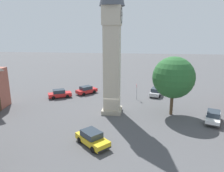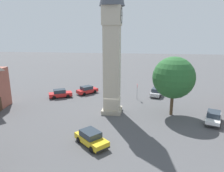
{
  "view_description": "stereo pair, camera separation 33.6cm",
  "coord_description": "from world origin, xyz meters",
  "px_view_note": "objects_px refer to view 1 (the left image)",
  "views": [
    {
      "loc": [
        28.5,
        3.79,
        11.25
      ],
      "look_at": [
        0.0,
        0.0,
        4.04
      ],
      "focal_mm": 32.85,
      "sensor_mm": 36.0,
      "label": 1
    },
    {
      "loc": [
        28.45,
        4.12,
        11.25
      ],
      "look_at": [
        0.0,
        0.0,
        4.04
      ],
      "focal_mm": 32.85,
      "sensor_mm": 36.0,
      "label": 2
    }
  ],
  "objects_px": {
    "car_red_corner": "(86,90)",
    "tree": "(173,78)",
    "car_blue_kerb": "(156,92)",
    "car_black_far": "(60,94)",
    "car_silver_kerb": "(213,117)",
    "road_sign": "(137,89)",
    "pedestrian": "(110,96)",
    "clock_tower": "(112,23)",
    "car_white_side": "(92,138)"
  },
  "relations": [
    {
      "from": "car_blue_kerb",
      "to": "pedestrian",
      "type": "relative_size",
      "value": 2.62
    },
    {
      "from": "tree",
      "to": "car_blue_kerb",
      "type": "bearing_deg",
      "value": -170.95
    },
    {
      "from": "clock_tower",
      "to": "car_red_corner",
      "type": "xyz_separation_m",
      "value": [
        -9.15,
        -6.26,
        -11.96
      ]
    },
    {
      "from": "pedestrian",
      "to": "car_silver_kerb",
      "type": "bearing_deg",
      "value": 65.13
    },
    {
      "from": "car_silver_kerb",
      "to": "clock_tower",
      "type": "bearing_deg",
      "value": -97.8
    },
    {
      "from": "car_red_corner",
      "to": "car_black_far",
      "type": "distance_m",
      "value": 5.29
    },
    {
      "from": "car_silver_kerb",
      "to": "tree",
      "type": "distance_m",
      "value": 7.25
    },
    {
      "from": "car_black_far",
      "to": "road_sign",
      "type": "xyz_separation_m",
      "value": [
        -0.76,
        14.02,
        1.14
      ]
    },
    {
      "from": "car_white_side",
      "to": "car_silver_kerb",
      "type": "bearing_deg",
      "value": 117.85
    },
    {
      "from": "car_black_far",
      "to": "car_blue_kerb",
      "type": "bearing_deg",
      "value": 101.35
    },
    {
      "from": "clock_tower",
      "to": "road_sign",
      "type": "bearing_deg",
      "value": 152.52
    },
    {
      "from": "tree",
      "to": "car_red_corner",
      "type": "bearing_deg",
      "value": -120.71
    },
    {
      "from": "tree",
      "to": "car_black_far",
      "type": "bearing_deg",
      "value": -106.56
    },
    {
      "from": "clock_tower",
      "to": "car_black_far",
      "type": "height_order",
      "value": "clock_tower"
    },
    {
      "from": "car_blue_kerb",
      "to": "road_sign",
      "type": "relative_size",
      "value": 1.58
    },
    {
      "from": "car_red_corner",
      "to": "road_sign",
      "type": "height_order",
      "value": "road_sign"
    },
    {
      "from": "car_blue_kerb",
      "to": "tree",
      "type": "distance_m",
      "value": 10.45
    },
    {
      "from": "car_silver_kerb",
      "to": "car_red_corner",
      "type": "distance_m",
      "value": 22.77
    },
    {
      "from": "car_silver_kerb",
      "to": "car_red_corner",
      "type": "height_order",
      "value": "same"
    },
    {
      "from": "clock_tower",
      "to": "car_silver_kerb",
      "type": "height_order",
      "value": "clock_tower"
    },
    {
      "from": "car_white_side",
      "to": "tree",
      "type": "relative_size",
      "value": 0.5
    },
    {
      "from": "car_white_side",
      "to": "car_black_far",
      "type": "height_order",
      "value": "same"
    },
    {
      "from": "car_silver_kerb",
      "to": "car_red_corner",
      "type": "relative_size",
      "value": 1.06
    },
    {
      "from": "car_red_corner",
      "to": "tree",
      "type": "distance_m",
      "value": 17.91
    },
    {
      "from": "clock_tower",
      "to": "pedestrian",
      "type": "distance_m",
      "value": 12.76
    },
    {
      "from": "tree",
      "to": "car_silver_kerb",
      "type": "bearing_deg",
      "value": 66.51
    },
    {
      "from": "clock_tower",
      "to": "pedestrian",
      "type": "relative_size",
      "value": 12.84
    },
    {
      "from": "car_red_corner",
      "to": "pedestrian",
      "type": "distance_m",
      "value": 6.71
    },
    {
      "from": "road_sign",
      "to": "car_black_far",
      "type": "bearing_deg",
      "value": -86.89
    },
    {
      "from": "car_red_corner",
      "to": "pedestrian",
      "type": "bearing_deg",
      "value": 51.1
    },
    {
      "from": "tree",
      "to": "road_sign",
      "type": "relative_size",
      "value": 3.0
    },
    {
      "from": "clock_tower",
      "to": "tree",
      "type": "bearing_deg",
      "value": 92.18
    },
    {
      "from": "car_silver_kerb",
      "to": "car_black_far",
      "type": "distance_m",
      "value": 25.42
    },
    {
      "from": "car_white_side",
      "to": "pedestrian",
      "type": "xyz_separation_m",
      "value": [
        -14.47,
        -0.21,
        0.25
      ]
    },
    {
      "from": "car_silver_kerb",
      "to": "car_red_corner",
      "type": "xyz_separation_m",
      "value": [
        -11.03,
        -19.92,
        0.0
      ]
    },
    {
      "from": "car_black_far",
      "to": "car_red_corner",
      "type": "bearing_deg",
      "value": 126.54
    },
    {
      "from": "clock_tower",
      "to": "car_white_side",
      "type": "height_order",
      "value": "clock_tower"
    },
    {
      "from": "clock_tower",
      "to": "car_red_corner",
      "type": "bearing_deg",
      "value": -145.64
    },
    {
      "from": "clock_tower",
      "to": "car_silver_kerb",
      "type": "relative_size",
      "value": 4.87
    },
    {
      "from": "clock_tower",
      "to": "car_black_far",
      "type": "relative_size",
      "value": 4.9
    },
    {
      "from": "car_silver_kerb",
      "to": "car_black_far",
      "type": "xyz_separation_m",
      "value": [
        -7.88,
        -24.17,
        0.0
      ]
    },
    {
      "from": "tree",
      "to": "road_sign",
      "type": "distance_m",
      "value": 8.95
    },
    {
      "from": "clock_tower",
      "to": "pedestrian",
      "type": "height_order",
      "value": "clock_tower"
    },
    {
      "from": "pedestrian",
      "to": "clock_tower",
      "type": "bearing_deg",
      "value": 11.86
    },
    {
      "from": "car_silver_kerb",
      "to": "tree",
      "type": "xyz_separation_m",
      "value": [
        -2.2,
        -5.06,
        4.7
      ]
    },
    {
      "from": "car_blue_kerb",
      "to": "car_silver_kerb",
      "type": "xyz_separation_m",
      "value": [
        11.42,
        6.53,
        0.0
      ]
    },
    {
      "from": "car_silver_kerb",
      "to": "car_red_corner",
      "type": "bearing_deg",
      "value": -118.96
    },
    {
      "from": "car_blue_kerb",
      "to": "tree",
      "type": "relative_size",
      "value": 0.53
    },
    {
      "from": "car_blue_kerb",
      "to": "car_silver_kerb",
      "type": "height_order",
      "value": "same"
    },
    {
      "from": "car_blue_kerb",
      "to": "car_black_far",
      "type": "distance_m",
      "value": 17.99
    }
  ]
}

